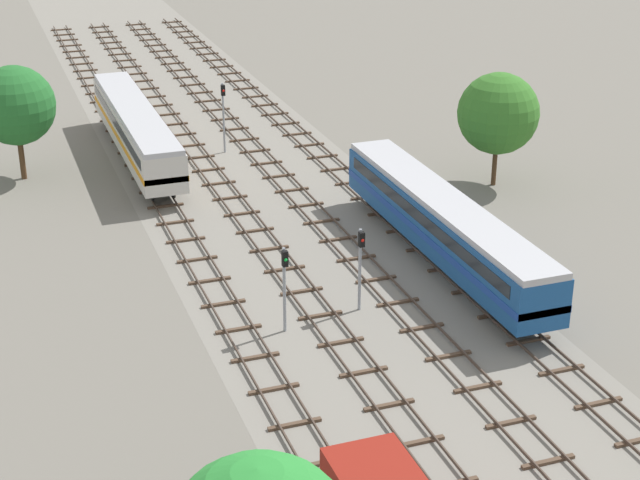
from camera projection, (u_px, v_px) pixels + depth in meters
name	position (u px, v px, depth m)	size (l,w,h in m)	color
ground_plane	(272.00, 208.00, 66.17)	(480.00, 480.00, 0.00)	slate
ballast_bed	(272.00, 208.00, 66.17)	(17.20, 176.00, 0.01)	gray
track_far_left	(170.00, 213.00, 64.93)	(2.40, 126.00, 0.29)	#47382D
track_left	(236.00, 205.00, 66.30)	(2.40, 126.00, 0.29)	#47382D
track_centre_left	(299.00, 197.00, 67.66)	(2.40, 126.00, 0.29)	#47382D
track_centre	(359.00, 189.00, 69.02)	(2.40, 126.00, 0.29)	#47382D
passenger_coach_centre_near	(443.00, 222.00, 57.08)	(2.96, 22.00, 3.80)	#194C8C
passenger_coach_far_left_mid	(136.00, 127.00, 73.86)	(2.96, 22.00, 3.80)	beige
signal_post_nearest	(223.00, 109.00, 75.28)	(0.28, 0.47, 5.40)	gray
signal_post_near	(285.00, 279.00, 49.46)	(0.28, 0.47, 4.60)	gray
signal_post_mid	(360.00, 259.00, 51.61)	(0.28, 0.47, 4.60)	gray
lineside_tree_0	(498.00, 114.00, 68.13)	(5.59, 5.59, 7.95)	#4C331E
lineside_tree_1	(15.00, 106.00, 69.20)	(5.53, 5.53, 8.12)	#4C331E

